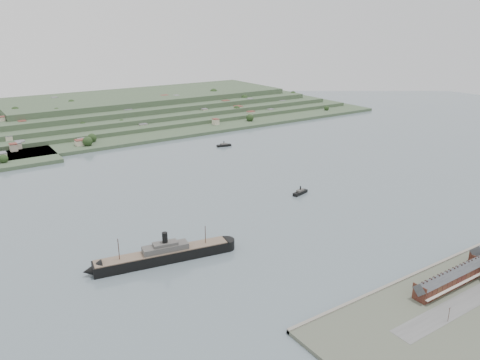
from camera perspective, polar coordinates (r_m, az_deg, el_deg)
ground at (r=400.04m, az=4.54°, el=-2.03°), size 1400.00×1400.00×0.00m
terrace_row at (r=289.05m, az=24.26°, el=-10.89°), size 55.60×9.80×11.07m
far_peninsula at (r=744.97m, az=-12.80°, el=8.30°), size 760.00×309.00×30.00m
steamship at (r=297.20m, az=-9.81°, el=-9.09°), size 95.57×26.59×23.04m
tugboat at (r=407.06m, az=7.35°, el=-1.49°), size 17.10×8.43×7.44m
ferry_east at (r=559.46m, az=-1.97°, el=4.27°), size 17.93×8.19×6.49m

